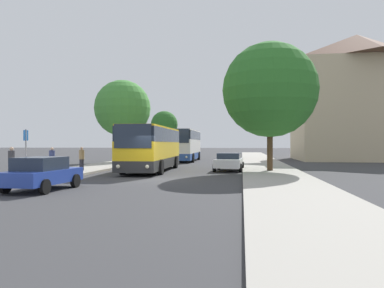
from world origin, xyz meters
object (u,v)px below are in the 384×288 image
object	(u,v)px
parked_car_right_near	(229,161)
tree_left_far	(164,125)
bus_front	(152,148)
bus_middle	(185,145)
pedestrian_waiting_far	(52,160)
bus_stop_sign	(26,147)
pedestrian_walking_back	(82,159)
tree_right_near	(270,90)
pedestrian_waiting_near	(12,162)
tree_left_near	(123,108)
parked_car_left_curb	(42,173)

from	to	relation	value
parked_car_right_near	tree_left_far	distance (m)	29.83
bus_front	bus_middle	size ratio (longest dim) A/B	1.01
bus_front	pedestrian_waiting_far	xyz separation A→B (m)	(-5.72, -4.01, -0.76)
parked_car_right_near	bus_stop_sign	bearing A→B (deg)	38.40
pedestrian_walking_back	parked_car_right_near	bearing A→B (deg)	-40.56
bus_stop_sign	tree_right_near	world-z (taller)	tree_right_near
tree_left_far	parked_car_right_near	bearing A→B (deg)	-68.78
bus_stop_sign	pedestrian_walking_back	xyz separation A→B (m)	(1.21, 4.83, -0.84)
bus_stop_sign	tree_left_far	xyz separation A→B (m)	(0.66, 35.53, 3.08)
bus_stop_sign	tree_right_near	xyz separation A→B (m)	(14.24, 6.69, 3.97)
parked_car_right_near	pedestrian_waiting_far	size ratio (longest dim) A/B	2.71
parked_car_right_near	pedestrian_waiting_far	world-z (taller)	pedestrian_waiting_far
bus_middle	pedestrian_walking_back	xyz separation A→B (m)	(-4.54, -17.92, -0.92)
pedestrian_waiting_near	tree_left_near	world-z (taller)	tree_left_near
bus_front	tree_left_far	xyz separation A→B (m)	(-5.03, 28.49, 3.17)
tree_right_near	bus_front	bearing A→B (deg)	177.67
parked_car_right_near	pedestrian_waiting_near	size ratio (longest dim) A/B	2.63
parked_car_left_curb	pedestrian_walking_back	world-z (taller)	pedestrian_walking_back
bus_front	pedestrian_waiting_near	world-z (taller)	bus_front
tree_left_near	tree_left_far	bearing A→B (deg)	86.95
bus_stop_sign	tree_right_near	bearing A→B (deg)	25.16
parked_car_left_curb	pedestrian_waiting_far	bearing A→B (deg)	118.82
parked_car_right_near	pedestrian_waiting_near	bearing A→B (deg)	37.66
bus_middle	tree_left_near	size ratio (longest dim) A/B	1.28
pedestrian_walking_back	tree_left_far	size ratio (longest dim) A/B	0.24
parked_car_right_near	pedestrian_walking_back	distance (m)	10.63
parked_car_left_curb	bus_stop_sign	distance (m)	6.12
bus_stop_sign	pedestrian_waiting_far	world-z (taller)	bus_stop_sign
bus_front	parked_car_left_curb	size ratio (longest dim) A/B	2.74
pedestrian_waiting_near	tree_right_near	size ratio (longest dim) A/B	0.19
parked_car_left_curb	bus_stop_sign	size ratio (longest dim) A/B	1.50
pedestrian_waiting_far	tree_left_near	xyz separation A→B (m)	(-0.23, 15.29, 4.80)
bus_middle	pedestrian_walking_back	distance (m)	18.51
bus_middle	pedestrian_walking_back	size ratio (longest dim) A/B	6.68
parked_car_left_curb	parked_car_right_near	xyz separation A→B (m)	(7.67, 12.76, -0.04)
parked_car_right_near	tree_left_near	size ratio (longest dim) A/B	0.52
bus_stop_sign	tree_left_near	distance (m)	18.75
parked_car_right_near	bus_middle	bearing A→B (deg)	-65.96
tree_left_near	pedestrian_waiting_near	bearing A→B (deg)	-91.40
bus_front	bus_middle	distance (m)	15.71
tree_right_near	bus_middle	bearing A→B (deg)	117.88
bus_middle	tree_left_far	distance (m)	14.08
bus_stop_sign	pedestrian_walking_back	world-z (taller)	bus_stop_sign
tree_left_far	pedestrian_walking_back	bearing A→B (deg)	-88.98
bus_stop_sign	pedestrian_waiting_far	size ratio (longest dim) A/B	1.65
bus_stop_sign	pedestrian_waiting_near	xyz separation A→B (m)	(-0.71, -0.27, -0.82)
parked_car_right_near	tree_left_near	bearing A→B (deg)	-38.41
pedestrian_walking_back	pedestrian_waiting_far	bearing A→B (deg)	177.61
pedestrian_waiting_far	tree_left_far	distance (m)	32.74
bus_stop_sign	pedestrian_walking_back	bearing A→B (deg)	75.93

